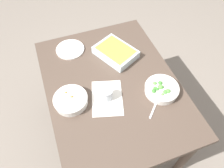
% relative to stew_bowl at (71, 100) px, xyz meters
% --- Properties ---
extents(ground_plane, '(6.00, 6.00, 0.00)m').
position_rel_stew_bowl_xyz_m(ground_plane, '(-0.05, 0.30, -0.77)').
color(ground_plane, slate).
extents(dining_table, '(1.20, 0.90, 0.74)m').
position_rel_stew_bowl_xyz_m(dining_table, '(-0.05, 0.30, -0.12)').
color(dining_table, '#4C3D33').
rests_on(dining_table, ground_plane).
extents(placemat, '(0.32, 0.27, 0.00)m').
position_rel_stew_bowl_xyz_m(placemat, '(0.05, 0.23, -0.03)').
color(placemat, silver).
rests_on(placemat, dining_table).
extents(stew_bowl, '(0.22, 0.22, 0.06)m').
position_rel_stew_bowl_xyz_m(stew_bowl, '(0.00, 0.00, 0.00)').
color(stew_bowl, silver).
rests_on(stew_bowl, dining_table).
extents(broccoli_bowl, '(0.23, 0.23, 0.07)m').
position_rel_stew_bowl_xyz_m(broccoli_bowl, '(0.12, 0.59, -0.00)').
color(broccoli_bowl, silver).
rests_on(broccoli_bowl, dining_table).
extents(baking_dish, '(0.37, 0.33, 0.06)m').
position_rel_stew_bowl_xyz_m(baking_dish, '(-0.30, 0.42, 0.00)').
color(baking_dish, silver).
rests_on(baking_dish, dining_table).
extents(drink_cup, '(0.07, 0.07, 0.08)m').
position_rel_stew_bowl_xyz_m(drink_cup, '(0.05, 0.23, 0.01)').
color(drink_cup, '#B2BCC6').
rests_on(drink_cup, dining_table).
extents(side_plate, '(0.22, 0.22, 0.01)m').
position_rel_stew_bowl_xyz_m(side_plate, '(-0.48, 0.11, -0.03)').
color(side_plate, white).
rests_on(side_plate, dining_table).
extents(spoon_by_stew, '(0.17, 0.08, 0.01)m').
position_rel_stew_bowl_xyz_m(spoon_by_stew, '(0.04, 0.01, -0.03)').
color(spoon_by_stew, silver).
rests_on(spoon_by_stew, dining_table).
extents(spoon_by_broccoli, '(0.14, 0.14, 0.01)m').
position_rel_stew_bowl_xyz_m(spoon_by_broccoli, '(0.20, 0.51, -0.03)').
color(spoon_by_broccoli, silver).
rests_on(spoon_by_broccoli, dining_table).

